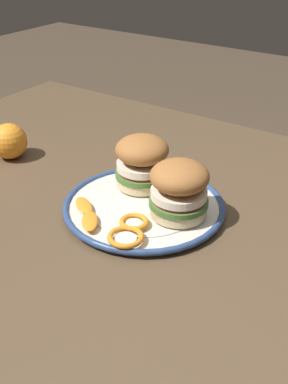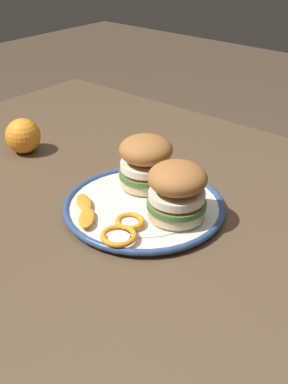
% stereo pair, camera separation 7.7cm
% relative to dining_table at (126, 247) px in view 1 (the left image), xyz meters
% --- Properties ---
extents(dining_table, '(1.36, 1.01, 0.71)m').
position_rel_dining_table_xyz_m(dining_table, '(0.00, 0.00, 0.00)').
color(dining_table, brown).
rests_on(dining_table, ground).
extents(dinner_plate, '(0.30, 0.30, 0.02)m').
position_rel_dining_table_xyz_m(dinner_plate, '(-0.03, -0.02, 0.09)').
color(dinner_plate, silver).
rests_on(dinner_plate, dining_table).
extents(sandwich_half_left, '(0.14, 0.14, 0.10)m').
position_rel_dining_table_xyz_m(sandwich_half_left, '(0.02, -0.08, 0.15)').
color(sandwich_half_left, beige).
rests_on(sandwich_half_left, dinner_plate).
extents(sandwich_half_right, '(0.13, 0.13, 0.10)m').
position_rel_dining_table_xyz_m(sandwich_half_right, '(-0.10, -0.03, 0.15)').
color(sandwich_half_right, beige).
rests_on(sandwich_half_right, dinner_plate).
extents(orange_peel_curled, '(0.07, 0.07, 0.01)m').
position_rel_dining_table_xyz_m(orange_peel_curled, '(-0.05, 0.05, 0.10)').
color(orange_peel_curled, orange).
rests_on(orange_peel_curled, dinner_plate).
extents(orange_peel_strip_long, '(0.06, 0.07, 0.01)m').
position_rel_dining_table_xyz_m(orange_peel_strip_long, '(0.01, 0.09, 0.10)').
color(orange_peel_strip_long, orange).
rests_on(orange_peel_strip_long, dinner_plate).
extents(orange_peel_strip_short, '(0.06, 0.06, 0.01)m').
position_rel_dining_table_xyz_m(orange_peel_strip_short, '(0.05, 0.05, 0.10)').
color(orange_peel_strip_short, orange).
rests_on(orange_peel_strip_short, dinner_plate).
extents(orange_peel_small_curl, '(0.08, 0.08, 0.01)m').
position_rel_dining_table_xyz_m(orange_peel_small_curl, '(-0.07, 0.09, 0.10)').
color(orange_peel_small_curl, orange).
rests_on(orange_peel_small_curl, dinner_plate).
extents(whole_orange, '(0.08, 0.08, 0.08)m').
position_rel_dining_table_xyz_m(whole_orange, '(0.35, -0.04, 0.12)').
color(whole_orange, orange).
rests_on(whole_orange, dining_table).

